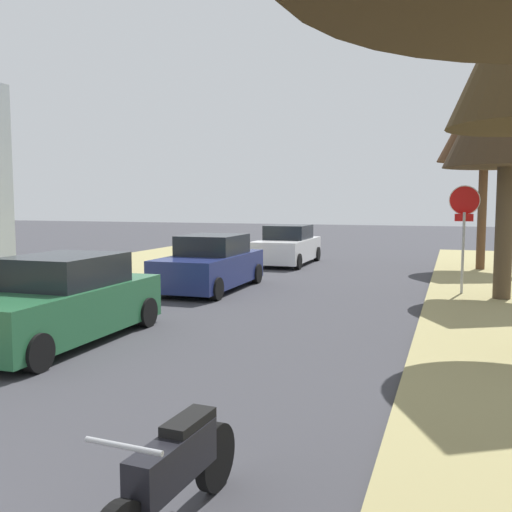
{
  "coord_description": "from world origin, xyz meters",
  "views": [
    {
      "loc": [
        4.25,
        -1.16,
        2.57
      ],
      "look_at": [
        0.65,
        9.27,
        1.5
      ],
      "focal_mm": 40.38,
      "sensor_mm": 36.0,
      "label": 1
    }
  ],
  "objects_px": {
    "street_tree_right_mid_b": "(510,100)",
    "parked_sedan_navy": "(211,265)",
    "stop_sign_far": "(464,216)",
    "parked_sedan_white": "(287,246)",
    "street_tree_right_far": "(486,116)",
    "parked_sedan_green": "(60,303)",
    "parked_motorcycle": "(174,472)"
  },
  "relations": [
    {
      "from": "street_tree_right_far",
      "to": "parked_sedan_green",
      "type": "bearing_deg",
      "value": -118.73
    },
    {
      "from": "street_tree_right_far",
      "to": "parked_sedan_navy",
      "type": "bearing_deg",
      "value": -135.83
    },
    {
      "from": "street_tree_right_far",
      "to": "parked_sedan_navy",
      "type": "distance_m",
      "value": 11.66
    },
    {
      "from": "parked_sedan_green",
      "to": "parked_motorcycle",
      "type": "bearing_deg",
      "value": -45.09
    },
    {
      "from": "stop_sign_far",
      "to": "parked_sedan_white",
      "type": "bearing_deg",
      "value": 138.15
    },
    {
      "from": "parked_sedan_white",
      "to": "parked_sedan_green",
      "type": "bearing_deg",
      "value": -91.47
    },
    {
      "from": "stop_sign_far",
      "to": "street_tree_right_far",
      "type": "xyz_separation_m",
      "value": [
        0.71,
        6.12,
        3.44
      ]
    },
    {
      "from": "parked_motorcycle",
      "to": "stop_sign_far",
      "type": "bearing_deg",
      "value": 80.01
    },
    {
      "from": "stop_sign_far",
      "to": "parked_sedan_navy",
      "type": "distance_m",
      "value": 7.15
    },
    {
      "from": "parked_sedan_green",
      "to": "parked_sedan_navy",
      "type": "bearing_deg",
      "value": 89.21
    },
    {
      "from": "street_tree_right_far",
      "to": "parked_motorcycle",
      "type": "relative_size",
      "value": 3.53
    },
    {
      "from": "street_tree_right_far",
      "to": "stop_sign_far",
      "type": "bearing_deg",
      "value": -96.59
    },
    {
      "from": "stop_sign_far",
      "to": "parked_sedan_navy",
      "type": "bearing_deg",
      "value": -169.67
    },
    {
      "from": "street_tree_right_mid_b",
      "to": "parked_sedan_white",
      "type": "height_order",
      "value": "street_tree_right_mid_b"
    },
    {
      "from": "parked_sedan_green",
      "to": "street_tree_right_far",
      "type": "bearing_deg",
      "value": 61.27
    },
    {
      "from": "street_tree_right_far",
      "to": "street_tree_right_mid_b",
      "type": "bearing_deg",
      "value": -87.73
    },
    {
      "from": "street_tree_right_mid_b",
      "to": "parked_sedan_navy",
      "type": "xyz_separation_m",
      "value": [
        -7.86,
        -0.74,
        -4.36
      ]
    },
    {
      "from": "parked_sedan_green",
      "to": "street_tree_right_mid_b",
      "type": "bearing_deg",
      "value": 42.89
    },
    {
      "from": "parked_sedan_navy",
      "to": "street_tree_right_mid_b",
      "type": "bearing_deg",
      "value": 5.39
    },
    {
      "from": "parked_sedan_green",
      "to": "parked_sedan_navy",
      "type": "relative_size",
      "value": 1.0
    },
    {
      "from": "stop_sign_far",
      "to": "parked_motorcycle",
      "type": "distance_m",
      "value": 12.97
    },
    {
      "from": "parked_sedan_green",
      "to": "parked_sedan_navy",
      "type": "distance_m",
      "value": 6.64
    },
    {
      "from": "street_tree_right_mid_b",
      "to": "parked_motorcycle",
      "type": "height_order",
      "value": "street_tree_right_mid_b"
    },
    {
      "from": "parked_sedan_white",
      "to": "parked_sedan_navy",
      "type": "bearing_deg",
      "value": -92.1
    },
    {
      "from": "stop_sign_far",
      "to": "street_tree_right_mid_b",
      "type": "xyz_separation_m",
      "value": [
        0.97,
        -0.51,
        2.92
      ]
    },
    {
      "from": "street_tree_right_mid_b",
      "to": "parked_motorcycle",
      "type": "bearing_deg",
      "value": -104.76
    },
    {
      "from": "street_tree_right_mid_b",
      "to": "street_tree_right_far",
      "type": "relative_size",
      "value": 0.94
    },
    {
      "from": "stop_sign_far",
      "to": "parked_sedan_navy",
      "type": "xyz_separation_m",
      "value": [
        -6.89,
        -1.25,
        -1.44
      ]
    },
    {
      "from": "parked_sedan_white",
      "to": "parked_motorcycle",
      "type": "relative_size",
      "value": 2.15
    },
    {
      "from": "street_tree_right_far",
      "to": "parked_sedan_green",
      "type": "height_order",
      "value": "street_tree_right_far"
    },
    {
      "from": "parked_sedan_green",
      "to": "parked_sedan_white",
      "type": "distance_m",
      "value": 13.84
    },
    {
      "from": "stop_sign_far",
      "to": "parked_sedan_white",
      "type": "relative_size",
      "value": 0.66
    }
  ]
}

